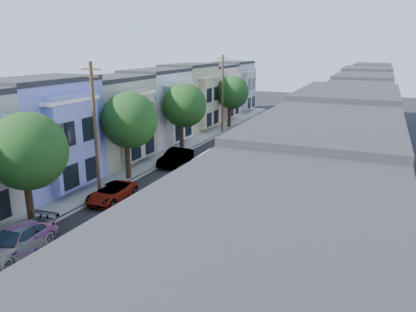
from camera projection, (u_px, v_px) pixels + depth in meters
ground at (159, 219)px, 27.00m from camera, size 160.00×160.00×0.00m
road_slab at (234, 162)px, 40.31m from camera, size 12.00×70.00×0.02m
curb_left at (180, 155)px, 42.59m from camera, size 0.30×70.00×0.15m
curb_right at (295, 168)px, 38.00m from camera, size 0.30×70.00×0.15m
sidewalk_left at (169, 154)px, 43.08m from camera, size 2.60×70.00×0.15m
sidewalk_right at (309, 170)px, 37.51m from camera, size 2.60×70.00×0.15m
centerline at (234, 162)px, 40.32m from camera, size 0.12×70.00×0.01m
townhouse_row_left at (138, 151)px, 44.54m from camera, size 5.00×70.00×8.50m
townhouse_row_right at (352, 176)px, 36.09m from camera, size 5.00×70.00×8.50m
tree_b at (27, 151)px, 24.15m from camera, size 4.70×4.70×7.48m
tree_c at (129, 120)px, 33.66m from camera, size 4.70×4.70×7.58m
tree_d at (184, 105)px, 42.76m from camera, size 4.70×4.70×7.49m
tree_e at (232, 93)px, 56.01m from camera, size 4.58×4.58×7.28m
tree_far_r at (329, 108)px, 50.91m from camera, size 2.86×2.86×5.18m
utility_pole_near at (95, 131)px, 29.82m from camera, size 1.60×0.26×10.00m
utility_pole_far at (223, 94)px, 52.89m from camera, size 1.60×0.26×10.00m
fedex_truck at (219, 171)px, 31.60m from camera, size 2.52×6.55×3.14m
lead_sedan at (246, 161)px, 38.03m from camera, size 1.97×4.48×1.42m
parked_left_b at (16, 241)px, 22.32m from camera, size 2.62×5.31×1.54m
parked_left_c at (112, 193)px, 30.11m from camera, size 2.19×4.61×1.27m
parked_left_d at (176, 157)px, 39.19m from camera, size 1.83×4.67×1.53m
parked_right_a at (150, 309)px, 16.79m from camera, size 1.52×3.90×1.28m
parked_right_b at (214, 237)px, 22.99m from camera, size 2.19×4.74×1.39m
parked_right_c at (288, 156)px, 40.18m from camera, size 1.98×4.17×1.22m
parked_right_d at (307, 135)px, 49.83m from camera, size 1.83×4.17×1.24m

